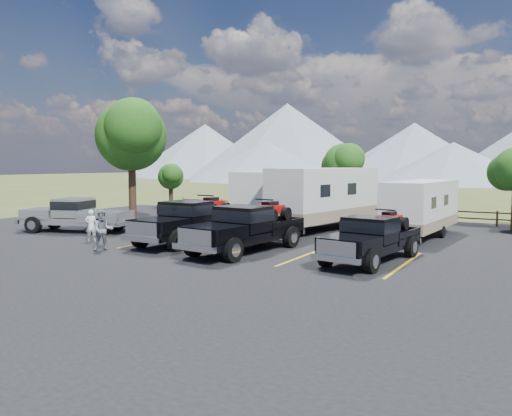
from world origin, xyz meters
The scene contains 17 objects.
ground centered at (0.00, 0.00, 0.00)m, with size 320.00×320.00×0.00m, color #404E21.
asphalt_lot centered at (0.00, 3.00, 0.02)m, with size 44.00×34.00×0.04m, color black.
stall_lines centered at (0.00, 4.00, 0.04)m, with size 12.12×5.50×0.01m.
tree_big_nw centered at (-12.55, 9.03, 5.60)m, with size 5.54×5.18×7.84m.
tree_north centered at (-2.03, 19.02, 3.83)m, with size 3.46×3.24×5.25m.
tree_nw_small centered at (-16.02, 17.01, 2.78)m, with size 2.59×2.43×3.85m.
rail_fence centered at (2.00, 18.50, 0.61)m, with size 36.12×0.12×1.00m.
mountain_range centered at (-7.63, 105.98, 7.87)m, with size 209.00×71.00×20.00m.
rig_left centered at (-4.17, 4.17, 1.11)m, with size 2.39×6.68×2.22m.
rig_center centered at (-0.56, 3.48, 1.10)m, with size 2.82×6.75×2.20m.
rig_right centered at (4.76, 4.02, 0.98)m, with size 2.64×6.02×1.95m.
trailer_left centered at (-4.04, 13.13, 1.76)m, with size 2.68×9.48×3.30m.
trailer_center centered at (-0.52, 12.06, 1.88)m, with size 3.95×10.19×3.52m.
trailer_right centered at (4.95, 11.66, 1.55)m, with size 2.64×8.34×2.89m.
pickup_silver centered at (-11.96, 4.08, 1.01)m, with size 6.54×3.79×1.87m.
person_a centered at (-8.54, 2.07, 0.82)m, with size 0.57×0.37×1.55m, color silver.
person_b centered at (-6.09, 0.55, 0.93)m, with size 0.87×0.68×1.78m, color slate.
Camera 1 is at (10.43, -14.66, 3.77)m, focal length 35.00 mm.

